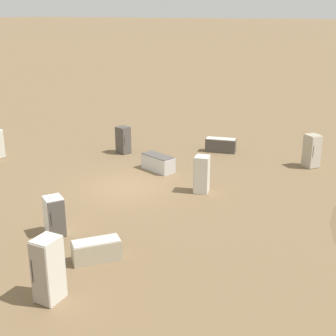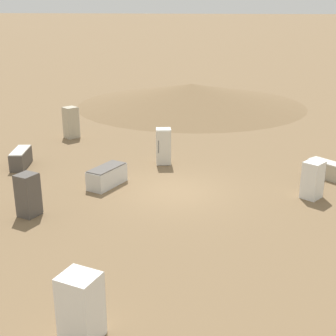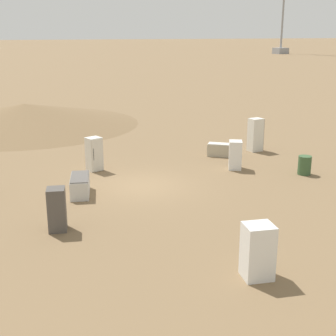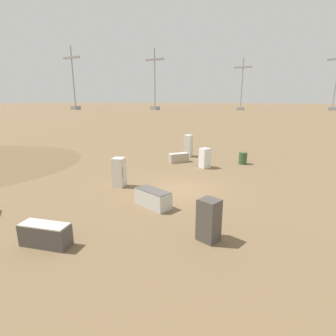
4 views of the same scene
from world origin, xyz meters
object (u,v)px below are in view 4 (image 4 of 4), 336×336
object	(u,v)px
discarded_fridge_0	(205,158)
discarded_fridge_1	(119,172)
power_pylon_2	(155,91)
discarded_fridge_6	(188,146)
power_pylon_0	(335,92)
power_pylon_1	(241,94)
discarded_fridge_4	(45,235)
discarded_fridge_5	(153,198)
discarded_fridge_8	(179,158)
power_pylon_3	(74,90)
discarded_fridge_7	(209,220)
rusty_barrel	(243,158)

from	to	relation	value
discarded_fridge_0	discarded_fridge_1	size ratio (longest dim) A/B	0.86
power_pylon_2	discarded_fridge_1	size ratio (longest dim) A/B	18.50
power_pylon_2	discarded_fridge_1	distance (m)	127.87
discarded_fridge_6	power_pylon_0	bearing A→B (deg)	79.97
power_pylon_1	discarded_fridge_4	xyz separation A→B (m)	(-25.02, 132.74, -7.42)
discarded_fridge_5	discarded_fridge_8	size ratio (longest dim) A/B	1.23
power_pylon_1	discarded_fridge_0	bearing A→B (deg)	102.16
discarded_fridge_8	discarded_fridge_5	bearing A→B (deg)	148.15
power_pylon_1	discarded_fridge_4	size ratio (longest dim) A/B	14.16
power_pylon_2	power_pylon_3	world-z (taller)	power_pylon_3
power_pylon_0	discarded_fridge_6	distance (m)	134.95
power_pylon_1	discarded_fridge_1	distance (m)	128.94
discarded_fridge_5	discarded_fridge_7	world-z (taller)	discarded_fridge_7
discarded_fridge_7	power_pylon_2	bearing A→B (deg)	47.62
power_pylon_3	rusty_barrel	distance (m)	139.30
discarded_fridge_1	power_pylon_0	bearing A→B (deg)	157.72
power_pylon_2	discarded_fridge_0	bearing A→B (deg)	122.68
power_pylon_2	discarded_fridge_7	world-z (taller)	power_pylon_2
power_pylon_1	discarded_fridge_8	world-z (taller)	power_pylon_1
discarded_fridge_8	rusty_barrel	distance (m)	4.89
power_pylon_0	discarded_fridge_6	xyz separation A→B (m)	(17.51, 133.57, -8.02)
discarded_fridge_4	rusty_barrel	size ratio (longest dim) A/B	1.99
discarded_fridge_6	rusty_barrel	size ratio (longest dim) A/B	2.09
power_pylon_2	discarded_fridge_6	distance (m)	119.91
discarded_fridge_4	discarded_fridge_1	bearing A→B (deg)	-177.97
power_pylon_0	rusty_barrel	world-z (taller)	power_pylon_0
discarded_fridge_6	rusty_barrel	xyz separation A→B (m)	(-4.80, 0.61, -0.48)
power_pylon_2	discarded_fridge_0	xyz separation A→B (m)	(-66.74, 104.03, -8.71)
power_pylon_2	discarded_fridge_1	world-z (taller)	power_pylon_2
discarded_fridge_5	discarded_fridge_7	size ratio (longest dim) A/B	1.28
discarded_fridge_0	discarded_fridge_5	xyz separation A→B (m)	(-0.48, 7.87, -0.31)
power_pylon_1	discarded_fridge_8	bearing A→B (deg)	101.13
discarded_fridge_1	discarded_fridge_0	bearing A→B (deg)	141.70
discarded_fridge_5	discarded_fridge_6	xyz separation A→B (m)	(3.11, -10.93, 0.54)
discarded_fridge_0	discarded_fridge_6	world-z (taller)	discarded_fridge_6
power_pylon_3	discarded_fridge_7	size ratio (longest dim) A/B	21.68
power_pylon_2	discarded_fridge_4	distance (m)	134.07
power_pylon_1	discarded_fridge_4	bearing A→B (deg)	100.68
power_pylon_2	discarded_fridge_8	size ratio (longest dim) A/B	19.52
discarded_fridge_6	discarded_fridge_7	world-z (taller)	discarded_fridge_6
discarded_fridge_4	discarded_fridge_7	bearing A→B (deg)	107.97
discarded_fridge_0	power_pylon_0	bearing A→B (deg)	25.21
power_pylon_3	discarded_fridge_6	bearing A→B (deg)	141.10
power_pylon_0	discarded_fridge_6	bearing A→B (deg)	82.53
power_pylon_1	discarded_fridge_7	xyz separation A→B (m)	(-29.65, 129.84, -7.07)
discarded_fridge_0	rusty_barrel	bearing A→B (deg)	-10.11
power_pylon_3	discarded_fridge_5	world-z (taller)	power_pylon_3
discarded_fridge_0	discarded_fridge_1	xyz separation A→B (m)	(2.68, 6.30, 0.11)
power_pylon_3	discarded_fridge_7	world-z (taller)	power_pylon_3
power_pylon_0	power_pylon_3	xyz separation A→B (m)	(122.44, 48.90, 1.09)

